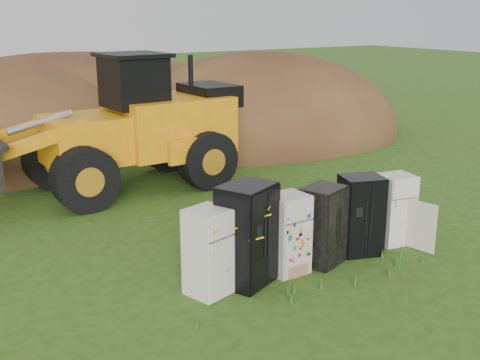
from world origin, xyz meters
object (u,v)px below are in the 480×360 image
object	(u,v)px
fridge_leftmost	(208,252)
fridge_open_door	(395,209)
fridge_dark_mid	(322,226)
fridge_black_side	(247,235)
wheel_loader	(104,125)
fridge_black_right	(361,215)
fridge_sticker	(287,234)

from	to	relation	value
fridge_leftmost	fridge_open_door	world-z (taller)	fridge_leftmost
fridge_dark_mid	fridge_leftmost	bearing A→B (deg)	158.89
fridge_black_side	fridge_leftmost	bearing A→B (deg)	155.80
fridge_dark_mid	fridge_open_door	world-z (taller)	fridge_dark_mid
fridge_leftmost	fridge_black_side	bearing A→B (deg)	-16.04
fridge_black_side	wheel_loader	bearing A→B (deg)	66.78
fridge_leftmost	fridge_dark_mid	world-z (taller)	fridge_dark_mid
fridge_leftmost	wheel_loader	xyz separation A→B (m)	(0.67, 7.17, 1.14)
fridge_leftmost	fridge_black_right	xyz separation A→B (m)	(3.70, -0.02, 0.04)
fridge_black_right	wheel_loader	xyz separation A→B (m)	(-3.03, 7.20, 1.10)
fridge_sticker	fridge_dark_mid	xyz separation A→B (m)	(0.86, -0.03, 0.02)
fridge_dark_mid	wheel_loader	bearing A→B (deg)	84.98
fridge_black_right	wheel_loader	world-z (taller)	wheel_loader
fridge_black_side	fridge_dark_mid	distance (m)	1.82
fridge_sticker	wheel_loader	size ratio (longest dim) A/B	0.20
fridge_leftmost	wheel_loader	size ratio (longest dim) A/B	0.20
fridge_black_side	fridge_open_door	world-z (taller)	fridge_black_side
fridge_dark_mid	wheel_loader	size ratio (longest dim) A/B	0.20
fridge_leftmost	fridge_open_door	size ratio (longest dim) A/B	1.04
fridge_black_side	wheel_loader	distance (m)	7.24
fridge_black_side	fridge_open_door	xyz separation A→B (m)	(3.92, 0.00, -0.19)
fridge_black_side	fridge_open_door	size ratio (longest dim) A/B	1.24
fridge_black_right	wheel_loader	size ratio (longest dim) A/B	0.21
fridge_black_right	fridge_open_door	xyz separation A→B (m)	(1.06, 0.03, -0.06)
fridge_sticker	fridge_open_door	world-z (taller)	fridge_sticker
fridge_dark_mid	fridge_black_right	size ratio (longest dim) A/B	0.96
fridge_black_right	wheel_loader	distance (m)	7.88
fridge_dark_mid	fridge_open_door	size ratio (longest dim) A/B	1.04
fridge_open_door	wheel_loader	size ratio (longest dim) A/B	0.20
fridge_black_right	fridge_open_door	bearing A→B (deg)	19.89
fridge_open_door	fridge_black_side	bearing A→B (deg)	-170.61
fridge_leftmost	fridge_black_side	size ratio (longest dim) A/B	0.83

